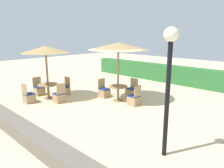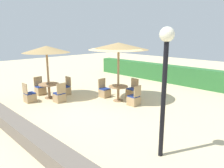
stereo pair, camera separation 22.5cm
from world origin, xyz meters
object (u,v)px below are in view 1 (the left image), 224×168
at_px(parasol_front_left, 46,50).
at_px(patio_chair_front_left_east, 59,97).
at_px(round_table_center, 118,90).
at_px(patio_chair_center_east, 134,99).
at_px(lamp_post, 169,68).
at_px(parasol_center, 118,46).
at_px(patio_chair_front_left_west, 39,90).
at_px(patio_chair_front_left_south, 29,97).
at_px(patio_chair_center_west, 104,92).
at_px(round_table_front_left, 48,87).
at_px(patio_chair_front_left_north, 65,90).
at_px(patio_chair_center_north, 132,92).

height_order(parasol_front_left, patio_chair_front_left_east, parasol_front_left).
bearing_deg(round_table_center, patio_chair_center_east, 1.20).
bearing_deg(round_table_center, lamp_post, -32.89).
bearing_deg(parasol_center, patio_chair_center_east, 1.20).
height_order(patio_chair_center_east, patio_chair_front_left_east, same).
height_order(parasol_center, patio_chair_center_east, parasol_center).
height_order(patio_chair_front_left_east, patio_chair_front_left_west, same).
bearing_deg(patio_chair_front_left_south, lamp_post, 3.67).
bearing_deg(patio_chair_front_left_south, patio_chair_center_west, 59.05).
relative_size(round_table_front_left, patio_chair_front_left_west, 1.07).
bearing_deg(patio_chair_front_left_south, parasol_center, 48.19).
xyz_separation_m(parasol_center, patio_chair_center_east, (0.96, 0.02, -2.32)).
height_order(parasol_front_left, patio_chair_front_left_north, parasol_front_left).
height_order(round_table_center, patio_chair_center_east, patio_chair_center_east).
xyz_separation_m(lamp_post, patio_chair_center_west, (-5.06, 2.63, -2.09)).
relative_size(parasol_front_left, round_table_front_left, 2.58).
bearing_deg(round_table_center, parasol_center, 0.00).
distance_m(patio_chair_center_east, patio_chair_front_left_east, 3.48).
bearing_deg(round_table_center, parasol_front_left, -142.13).
xyz_separation_m(patio_chair_center_north, patio_chair_front_left_west, (-3.70, -3.11, 0.00)).
height_order(patio_chair_front_left_north, patio_chair_front_left_west, same).
height_order(parasol_center, parasol_front_left, parasol_center).
relative_size(round_table_center, round_table_front_left, 0.91).
relative_size(round_table_center, patio_chair_front_left_south, 0.98).
height_order(parasol_front_left, patio_chair_front_left_west, parasol_front_left).
height_order(parasol_center, patio_chair_front_left_north, parasol_center).
height_order(patio_chair_center_east, parasol_front_left, parasol_front_left).
relative_size(lamp_post, patio_chair_front_left_west, 3.57).
xyz_separation_m(lamp_post, patio_chair_front_left_west, (-7.78, 0.53, -2.09)).
relative_size(parasol_front_left, patio_chair_front_left_north, 2.77).
xyz_separation_m(patio_chair_center_east, patio_chair_front_left_east, (-2.76, -2.12, 0.00)).
distance_m(lamp_post, patio_chair_front_left_east, 6.31).
height_order(round_table_front_left, patio_chair_front_left_north, patio_chair_front_left_north).
bearing_deg(lamp_post, patio_chair_front_left_north, 167.79).
relative_size(patio_chair_center_east, parasol_front_left, 0.36).
relative_size(parasol_center, round_table_center, 3.02).
bearing_deg(parasol_center, parasol_front_left, -142.13).
bearing_deg(patio_chair_front_left_east, patio_chair_front_left_south, 135.97).
relative_size(lamp_post, patio_chair_front_left_north, 3.57).
height_order(patio_chair_front_left_east, patio_chair_front_left_north, same).
xyz_separation_m(round_table_center, patio_chair_front_left_south, (-2.78, -3.11, -0.27)).
bearing_deg(round_table_front_left, patio_chair_center_west, 49.36).
xyz_separation_m(patio_chair_center_east, patio_chair_front_left_south, (-3.74, -3.13, 0.00)).
bearing_deg(patio_chair_center_west, round_table_center, 92.06).
height_order(lamp_post, parasol_front_left, lamp_post).
bearing_deg(round_table_center, patio_chair_center_north, 87.53).
bearing_deg(parasol_front_left, patio_chair_center_north, 48.21).
distance_m(lamp_post, patio_chair_center_east, 4.64).
xyz_separation_m(parasol_front_left, patio_chair_front_left_west, (-0.93, -0.01, -2.14)).
bearing_deg(patio_chair_center_west, parasol_center, 92.06).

